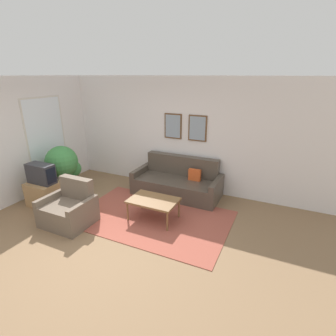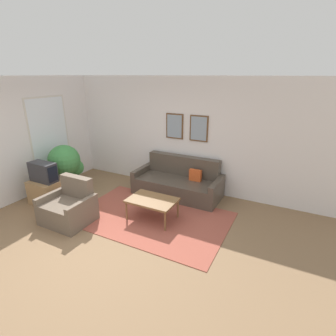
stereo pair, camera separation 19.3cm
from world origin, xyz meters
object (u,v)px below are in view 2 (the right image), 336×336
Objects in this scene: coffee_table at (152,201)px; armchair at (69,208)px; potted_plant_tall at (64,162)px; tv at (43,172)px; couch at (178,183)px.

coffee_table is 1.62m from armchair.
potted_plant_tall is at bearing 175.33° from coffee_table.
coffee_table is 2.51m from tv.
potted_plant_tall reaches higher than couch.
armchair is (1.04, -0.32, -0.46)m from tv.
tv reaches higher than couch.
couch is 2.29× the size of armchair.
armchair reaches higher than coffee_table.
tv is at bearing 175.24° from armchair.
couch reaches higher than armchair.
tv is 1.18m from armchair.
couch is 2.49m from armchair.
armchair is at bearing -123.29° from couch.
tv is at bearing -80.45° from potted_plant_tall.
coffee_table is 2.59m from potted_plant_tall.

